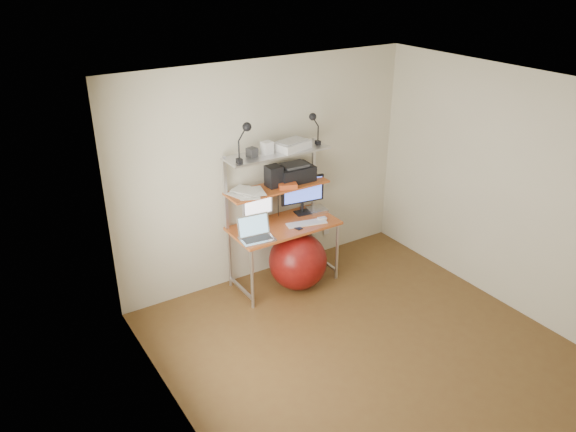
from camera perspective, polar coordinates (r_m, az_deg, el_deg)
name	(u,v)px	position (r m, az deg, el deg)	size (l,w,h in m)	color
room	(371,234)	(4.96, 8.45, -1.78)	(3.60, 3.60, 3.60)	brown
computer_desk	(281,205)	(6.17, -0.74, 1.13)	(1.20, 0.60, 1.57)	#BB5C24
wall_outlet	(326,230)	(7.10, 3.92, -1.40)	(0.08, 0.01, 0.12)	silver
monitor_silver	(258,206)	(6.12, -3.09, 1.00)	(0.39, 0.15, 0.43)	#A8A9AD
monitor_black	(303,192)	(6.40, 1.50, 2.46)	(0.52, 0.17, 0.52)	black
laptop	(255,234)	(5.92, -3.34, -1.81)	(0.38, 0.32, 0.31)	silver
keyboard	(307,223)	(6.24, 1.90, -0.74)	(0.45, 0.13, 0.01)	silver
mouse	(322,219)	(6.34, 3.49, -0.27)	(0.09, 0.06, 0.03)	silver
mac_mini	(317,210)	(6.53, 2.93, 0.63)	(0.21, 0.21, 0.04)	silver
phone	(297,228)	(6.14, 0.93, -1.19)	(0.07, 0.12, 0.01)	black
printer	(294,173)	(6.28, 0.64, 4.41)	(0.43, 0.30, 0.20)	black
nas_cube	(274,176)	(6.12, -1.46, 4.05)	(0.16, 0.16, 0.23)	black
red_box	(288,185)	(6.11, -0.05, 3.12)	(0.20, 0.13, 0.05)	#BE491E
scanner	(292,145)	(6.08, 0.40, 7.24)	(0.42, 0.33, 0.10)	silver
box_white	(267,148)	(5.93, -2.16, 6.96)	(0.11, 0.09, 0.13)	silver
box_grey	(252,152)	(5.86, -3.67, 6.47)	(0.09, 0.09, 0.09)	#2E2E31
clip_lamp_left	(245,134)	(5.62, -4.36, 8.35)	(0.16, 0.09, 0.41)	black
clip_lamp_right	(314,122)	(6.13, 2.64, 9.54)	(0.15, 0.08, 0.37)	black
exercise_ball	(298,261)	(6.33, 1.01, -4.60)	(0.66, 0.66, 0.66)	maroon
paper_stack	(247,192)	(5.98, -4.15, 2.43)	(0.41, 0.44, 0.03)	white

